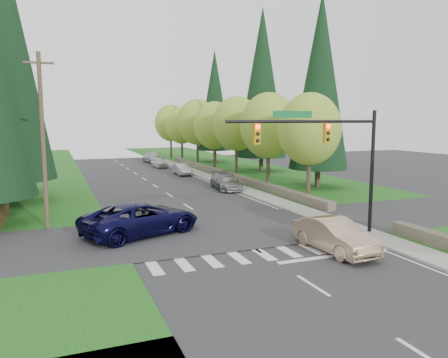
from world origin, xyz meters
TOP-DOWN VIEW (x-y plane):
  - ground at (0.00, 0.00)m, footprint 120.00×120.00m
  - grass_east at (13.00, 20.00)m, footprint 14.00×110.00m
  - cross_street at (0.00, 8.00)m, footprint 120.00×8.00m
  - sidewalk_east at (6.90, 22.00)m, footprint 1.80×80.00m
  - curb_east at (6.05, 22.00)m, footprint 0.20×80.00m
  - stone_wall_north at (8.60, 30.00)m, footprint 0.70×40.00m
  - traffic_signal at (4.37, 4.50)m, footprint 8.70×0.37m
  - utility_pole at (-9.50, 12.00)m, footprint 1.60×0.24m
  - decid_tree_0 at (9.20, 14.00)m, footprint 4.80×4.80m
  - decid_tree_1 at (9.30, 21.00)m, footprint 5.20×5.20m
  - decid_tree_2 at (9.10, 28.00)m, footprint 5.00×5.00m
  - decid_tree_3 at (9.20, 35.00)m, footprint 5.00×5.00m
  - decid_tree_4 at (9.30, 42.00)m, footprint 5.40×5.40m
  - decid_tree_5 at (9.10, 49.00)m, footprint 4.80×4.80m
  - decid_tree_6 at (9.20, 56.00)m, footprint 5.20×5.20m
  - conifer_w_c at (-12.00, 22.00)m, footprint 6.46×6.46m
  - conifer_e_a at (14.00, 20.00)m, footprint 5.44×5.44m
  - conifer_e_b at (15.00, 34.00)m, footprint 6.12×6.12m
  - conifer_e_c at (14.00, 48.00)m, footprint 5.10×5.10m
  - sedan_champagne at (3.35, 2.36)m, footprint 1.97×4.93m
  - suv_navy at (-4.67, 8.81)m, footprint 7.29×5.34m
  - parked_car_a at (5.50, 21.51)m, footprint 1.82×4.14m
  - parked_car_b at (5.60, 22.22)m, footprint 2.65×5.32m
  - parked_car_c at (4.78, 33.97)m, footprint 1.45×4.08m
  - parked_car_d at (4.20, 42.95)m, footprint 1.71×3.88m
  - parked_car_e at (4.87, 49.94)m, footprint 2.62×5.45m

SIDE VIEW (x-z plane):
  - ground at x=0.00m, z-range 0.00..0.00m
  - cross_street at x=0.00m, z-range -0.05..0.05m
  - grass_east at x=13.00m, z-range 0.00..0.06m
  - sidewalk_east at x=6.90m, z-range 0.00..0.13m
  - curb_east at x=6.05m, z-range 0.00..0.13m
  - stone_wall_north at x=8.60m, z-range 0.00..0.70m
  - parked_car_d at x=4.20m, z-range 0.00..1.30m
  - parked_car_c at x=4.78m, z-range 0.00..1.34m
  - parked_car_a at x=5.50m, z-range 0.00..1.39m
  - parked_car_b at x=5.60m, z-range 0.00..1.48m
  - parked_car_e at x=4.87m, z-range 0.00..1.53m
  - sedan_champagne at x=3.35m, z-range 0.00..1.59m
  - suv_navy at x=-4.67m, z-range 0.00..1.84m
  - traffic_signal at x=4.37m, z-range 1.58..8.38m
  - utility_pole at x=-9.50m, z-range 0.14..10.14m
  - decid_tree_5 at x=9.10m, z-range 1.38..9.68m
  - decid_tree_0 at x=9.20m, z-range 1.41..9.78m
  - decid_tree_3 at x=9.20m, z-range 1.39..9.94m
  - decid_tree_1 at x=9.30m, z-range 1.40..10.20m
  - decid_tree_6 at x=9.20m, z-range 1.43..10.30m
  - decid_tree_2 at x=9.10m, z-range 1.52..10.34m
  - decid_tree_4 at x=9.30m, z-range 1.47..10.65m
  - conifer_e_c at x=14.00m, z-range 0.89..17.69m
  - conifer_e_a at x=14.00m, z-range 0.89..18.69m
  - conifer_e_b at x=15.00m, z-range 0.89..20.69m
  - conifer_w_c at x=-12.00m, z-range 0.89..21.69m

